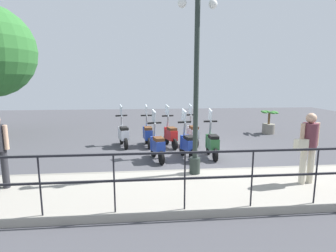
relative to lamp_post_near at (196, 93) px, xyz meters
name	(u,v)px	position (x,y,z in m)	size (l,w,h in m)	color
ground_plane	(183,153)	(2.40, -0.08, -2.15)	(28.00, 28.00, 0.00)	#424247
promenade_walkway	(204,188)	(-0.75, -0.08, -2.07)	(2.20, 20.00, 0.15)	gray
fence_railing	(219,168)	(-1.80, -0.08, -1.25)	(0.04, 16.03, 1.07)	black
lamp_post_near	(196,93)	(0.00, 0.00, 0.00)	(0.26, 0.90, 4.49)	#232D28
pedestrian_with_bag	(308,143)	(-0.87, -2.35, -1.07)	(0.39, 0.64, 1.59)	beige
potted_palm	(269,124)	(5.27, -4.50, -1.70)	(1.06, 0.66, 1.05)	slate
scooter_near_0	(212,143)	(1.76, -0.90, -1.66)	(1.23, 0.44, 1.54)	black
scooter_near_1	(188,144)	(1.69, -0.11, -1.66)	(1.22, 0.50, 1.54)	black
scooter_near_2	(157,145)	(1.61, 0.85, -1.66)	(1.21, 0.52, 1.54)	black
scooter_far_0	(193,133)	(3.41, -0.59, -1.66)	(1.23, 0.45, 1.54)	black
scooter_far_1	(170,134)	(3.22, 0.27, -1.66)	(1.21, 0.53, 1.54)	black
scooter_far_2	(148,134)	(3.40, 1.11, -1.66)	(1.23, 0.44, 1.54)	black
scooter_far_3	(123,134)	(3.44, 2.00, -1.66)	(1.21, 0.53, 1.54)	black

